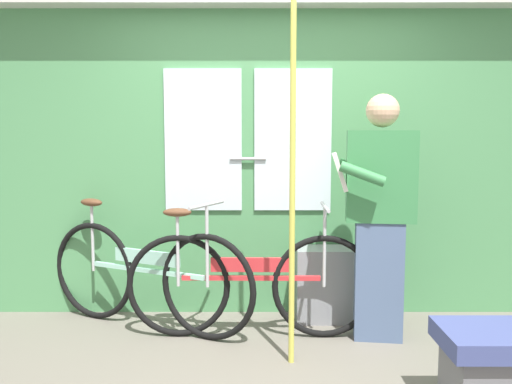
# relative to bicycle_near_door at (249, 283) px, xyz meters

# --- Properties ---
(train_door_wall) EXTENTS (4.96, 0.28, 2.43)m
(train_door_wall) POSITION_rel_bicycle_near_door_xyz_m (0.17, 0.57, 0.87)
(train_door_wall) COLOR #4C8C56
(train_door_wall) RESTS_ON ground_plane
(bicycle_near_door) EXTENTS (1.76, 0.44, 0.94)m
(bicycle_near_door) POSITION_rel_bicycle_near_door_xyz_m (0.00, 0.00, 0.00)
(bicycle_near_door) COLOR black
(bicycle_near_door) RESTS_ON ground_plane
(bicycle_leaning_behind) EXTENTS (1.62, 0.84, 0.96)m
(bicycle_leaning_behind) POSITION_rel_bicycle_near_door_xyz_m (-0.76, 0.18, 0.01)
(bicycle_leaning_behind) COLOR black
(bicycle_leaning_behind) RESTS_ON ground_plane
(passenger_reading_newspaper) EXTENTS (0.60, 0.53, 1.71)m
(passenger_reading_newspaper) POSITION_rel_bicycle_near_door_xyz_m (0.89, -0.03, 0.51)
(passenger_reading_newspaper) COLOR slate
(passenger_reading_newspaper) RESTS_ON ground_plane
(trash_bin_by_wall) EXTENTS (0.44, 0.28, 0.56)m
(trash_bin_by_wall) POSITION_rel_bicycle_near_door_xyz_m (0.57, 0.36, -0.11)
(trash_bin_by_wall) COLOR gray
(trash_bin_by_wall) RESTS_ON ground_plane
(handrail_pole) EXTENTS (0.04, 0.04, 2.39)m
(handrail_pole) POSITION_rel_bicycle_near_door_xyz_m (0.27, -0.44, 0.80)
(handrail_pole) COLOR #C6C14C
(handrail_pole) RESTS_ON ground_plane
(bench_seat_corner) EXTENTS (0.70, 0.44, 0.45)m
(bench_seat_corner) POSITION_rel_bicycle_near_door_xyz_m (1.34, -1.09, -0.15)
(bench_seat_corner) COLOR #3D477F
(bench_seat_corner) RESTS_ON ground_plane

